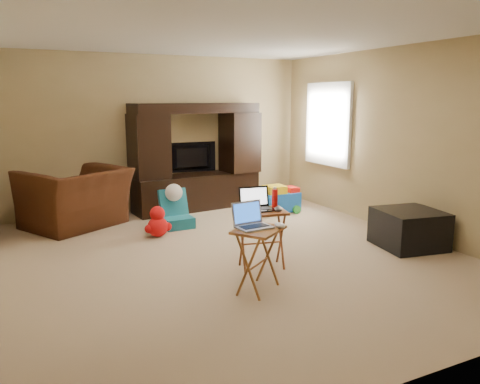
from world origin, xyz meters
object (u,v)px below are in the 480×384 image
entertainment_center (196,157)px  push_toy (280,199)px  television (192,158)px  laptop_right (258,199)px  plush_toy (158,221)px  tray_table_right (262,239)px  tray_table_left (258,260)px  laptop_left (254,216)px  ottoman (409,229)px  recliner (76,198)px  mouse_right (279,209)px  child_rocker (177,209)px  water_bottle (275,198)px  mouse_left (280,225)px

entertainment_center → push_toy: bearing=-44.0°
television → laptop_right: bearing=85.2°
plush_toy → tray_table_right: 1.78m
push_toy → tray_table_left: tray_table_left is taller
plush_toy → laptop_left: laptop_left is taller
ottoman → laptop_right: 2.10m
push_toy → tray_table_left: size_ratio=1.00×
recliner → ottoman: size_ratio=1.79×
television → plush_toy: 1.95m
television → mouse_right: (-0.25, -3.27, -0.17)m
child_rocker → tray_table_right: size_ratio=0.85×
push_toy → water_bottle: size_ratio=3.12×
plush_toy → ottoman: ottoman is taller
child_rocker → push_toy: child_rocker is taller
entertainment_center → water_bottle: size_ratio=10.78×
television → entertainment_center: bearing=92.9°
ottoman → television: bearing=115.8°
plush_toy → child_rocker: bearing=40.5°
mouse_left → water_bottle: 0.77m
mouse_right → recliner: bearing=121.8°
laptop_left → water_bottle: (0.56, 0.58, 0.01)m
entertainment_center → mouse_right: entertainment_center is taller
television → plush_toy: bearing=57.8°
entertainment_center → laptop_right: entertainment_center is taller
mouse_left → mouse_right: bearing=60.6°
child_rocker → laptop_left: laptop_left is taller
mouse_right → water_bottle: size_ratio=0.66×
plush_toy → laptop_right: (0.64, -1.62, 0.55)m
television → tray_table_right: size_ratio=1.38×
water_bottle → television: bearing=86.6°
child_rocker → ottoman: (2.29, -2.12, -0.04)m
push_toy → water_bottle: bearing=-122.1°
recliner → plush_toy: 1.37m
recliner → tray_table_right: recliner is taller
ottoman → tray_table_right: tray_table_right is taller
child_rocker → tray_table_left: 2.49m
tray_table_left → laptop_left: laptop_left is taller
ottoman → laptop_right: (-2.03, 0.18, 0.53)m
television → recliner: 2.07m
laptop_left → television: bearing=73.3°
plush_toy → laptop_left: size_ratio=1.31×
tray_table_right → child_rocker: bearing=110.7°
tray_table_right → mouse_left: mouse_left is taller
laptop_left → water_bottle: bearing=40.7°
recliner → child_rocker: (1.28, -0.68, -0.15)m
plush_toy → push_toy: (2.16, 0.44, 0.02)m
child_rocker → plush_toy: bearing=-141.4°
plush_toy → mouse_right: mouse_right is taller
entertainment_center → laptop_left: (-0.74, -3.44, -0.14)m
plush_toy → ottoman: size_ratio=0.58×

